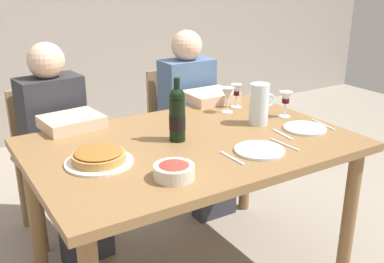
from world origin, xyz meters
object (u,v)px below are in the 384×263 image
at_px(wine_glass_left_diner, 227,95).
at_px(diner_right, 196,116).
at_px(dinner_plate_left_setting, 305,128).
at_px(baked_tart, 99,157).
at_px(salad_bowl, 174,170).
at_px(wine_glass_centre, 286,99).
at_px(wine_bottle, 177,114).
at_px(chair_left, 50,151).
at_px(diner_left, 62,144).
at_px(dinner_plate_right_setting, 259,150).
at_px(wine_glass_right_diner, 237,91).
at_px(chair_right, 178,124).
at_px(dining_table, 192,159).
at_px(water_pitcher, 259,106).

bearing_deg(wine_glass_left_diner, diner_right, 83.28).
bearing_deg(dinner_plate_left_setting, baked_tart, 172.00).
xyz_separation_m(salad_bowl, wine_glass_centre, (0.89, 0.35, 0.07)).
bearing_deg(wine_bottle, diner_right, 51.59).
bearing_deg(wine_glass_left_diner, dinner_plate_left_setting, -69.31).
bearing_deg(baked_tart, chair_left, 89.41).
bearing_deg(dinner_plate_left_setting, diner_left, 141.04).
height_order(dinner_plate_left_setting, dinner_plate_right_setting, same).
bearing_deg(dinner_plate_left_setting, wine_glass_left_diner, 110.69).
distance_m(wine_glass_right_diner, chair_right, 0.69).
xyz_separation_m(dining_table, wine_glass_left_diner, (0.40, 0.27, 0.20)).
relative_size(salad_bowl, wine_glass_left_diner, 1.12).
xyz_separation_m(water_pitcher, salad_bowl, (-0.70, -0.34, -0.06)).
bearing_deg(wine_bottle, wine_glass_right_diner, 27.22).
distance_m(dining_table, wine_glass_right_diner, 0.63).
relative_size(water_pitcher, dinner_plate_left_setting, 1.00).
distance_m(wine_glass_right_diner, dinner_plate_left_setting, 0.51).
height_order(diner_left, diner_right, same).
xyz_separation_m(water_pitcher, wine_glass_left_diner, (-0.02, 0.25, 0.01)).
relative_size(wine_bottle, wine_glass_centre, 2.13).
distance_m(dining_table, wine_glass_centre, 0.65).
bearing_deg(dining_table, diner_right, 56.41).
bearing_deg(chair_left, wine_bottle, 109.84).
distance_m(chair_left, chair_right, 0.91).
height_order(dinner_plate_right_setting, diner_left, diner_left).
height_order(chair_left, chair_right, same).
distance_m(diner_left, diner_right, 0.89).
bearing_deg(chair_left, baked_tart, 83.72).
xyz_separation_m(wine_glass_left_diner, chair_left, (-0.86, 0.61, -0.37)).
bearing_deg(chair_right, wine_bottle, 59.95).
bearing_deg(diner_right, wine_glass_left_diner, 83.28).
height_order(wine_glass_left_diner, diner_right, diner_right).
xyz_separation_m(water_pitcher, baked_tart, (-0.89, -0.05, -0.07)).
relative_size(chair_left, chair_right, 1.00).
relative_size(dining_table, wine_glass_right_diner, 10.88).
height_order(salad_bowl, chair_right, chair_right).
distance_m(wine_bottle, wine_glass_centre, 0.68).
xyz_separation_m(dinner_plate_left_setting, chair_right, (-0.12, 1.08, -0.27)).
bearing_deg(chair_left, dining_table, 111.70).
bearing_deg(wine_glass_right_diner, baked_tart, -160.25).
height_order(wine_bottle, wine_glass_right_diner, wine_bottle).
distance_m(wine_bottle, baked_tart, 0.43).
height_order(wine_bottle, dinner_plate_left_setting, wine_bottle).
xyz_separation_m(dinner_plate_left_setting, dinner_plate_right_setting, (-0.38, -0.11, 0.00)).
bearing_deg(diner_left, dining_table, 118.37).
relative_size(wine_glass_left_diner, dinner_plate_left_setting, 0.67).
relative_size(salad_bowl, wine_glass_centre, 1.13).
relative_size(baked_tart, wine_glass_right_diner, 2.08).
xyz_separation_m(dinner_plate_right_setting, diner_left, (-0.62, 0.92, -0.15)).
distance_m(baked_tart, dinner_plate_left_setting, 1.05).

